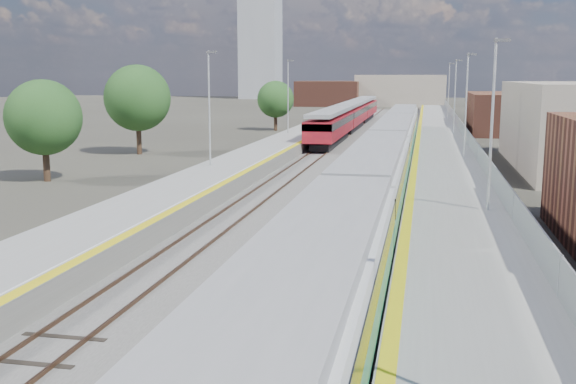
% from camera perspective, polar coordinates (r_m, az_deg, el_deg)
% --- Properties ---
extents(ground, '(320.00, 320.00, 0.00)m').
position_cam_1_polar(ground, '(59.10, 7.80, 3.02)').
color(ground, '#47443A').
rests_on(ground, ground).
extents(ballast_bed, '(10.50, 155.00, 0.06)m').
position_cam_1_polar(ballast_bed, '(61.76, 5.87, 3.38)').
color(ballast_bed, '#565451').
rests_on(ballast_bed, ground).
extents(tracks, '(8.96, 160.00, 0.17)m').
position_cam_1_polar(tracks, '(63.35, 6.56, 3.60)').
color(tracks, '#4C3323').
rests_on(tracks, ground).
extents(platform_right, '(4.70, 155.00, 8.52)m').
position_cam_1_polar(platform_right, '(61.42, 12.89, 3.62)').
color(platform_right, slate).
rests_on(platform_right, ground).
extents(platform_left, '(4.30, 155.00, 8.52)m').
position_cam_1_polar(platform_left, '(62.72, -0.33, 3.98)').
color(platform_left, slate).
rests_on(platform_left, ground).
extents(buildings, '(72.00, 185.50, 40.00)m').
position_cam_1_polar(buildings, '(148.83, 3.11, 11.30)').
color(buildings, brown).
rests_on(buildings, ground).
extents(green_train, '(2.74, 76.44, 3.02)m').
position_cam_1_polar(green_train, '(41.56, 8.34, 3.10)').
color(green_train, black).
rests_on(green_train, ground).
extents(red_train, '(2.71, 54.93, 3.42)m').
position_cam_1_polar(red_train, '(86.10, 5.35, 6.54)').
color(red_train, black).
rests_on(red_train, ground).
extents(tree_a, '(4.94, 4.94, 6.70)m').
position_cam_1_polar(tree_a, '(46.99, -19.99, 5.94)').
color(tree_a, '#382619').
rests_on(tree_a, ground).
extents(tree_b, '(5.81, 5.81, 7.88)m').
position_cam_1_polar(tree_b, '(61.08, -12.63, 7.77)').
color(tree_b, '#382619').
rests_on(tree_b, ground).
extents(tree_c, '(4.62, 4.62, 6.26)m').
position_cam_1_polar(tree_c, '(85.58, -1.06, 7.85)').
color(tree_c, '#382619').
rests_on(tree_c, ground).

